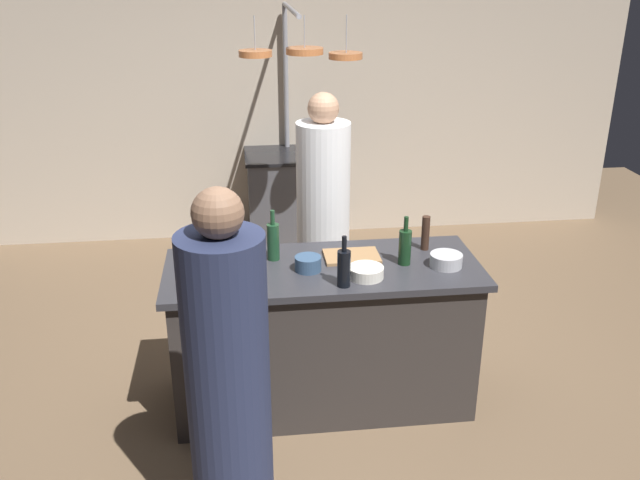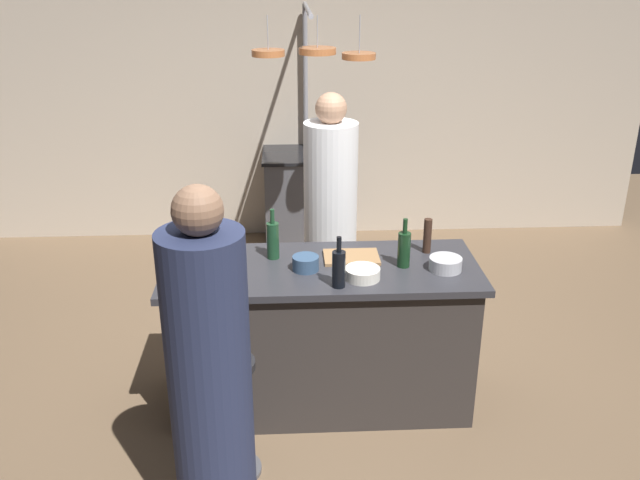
# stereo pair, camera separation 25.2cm
# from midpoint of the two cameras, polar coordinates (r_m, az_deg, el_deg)

# --- Properties ---
(ground_plane) EXTENTS (9.00, 9.00, 0.00)m
(ground_plane) POSITION_cam_midpoint_polar(r_m,az_deg,el_deg) (4.34, -1.47, -13.08)
(ground_plane) COLOR brown
(back_wall) EXTENTS (6.40, 0.16, 2.60)m
(back_wall) POSITION_cam_midpoint_polar(r_m,az_deg,el_deg) (6.49, -4.06, 11.61)
(back_wall) COLOR #BCAD99
(back_wall) RESTS_ON ground_plane
(kitchen_island) EXTENTS (1.80, 0.72, 0.90)m
(kitchen_island) POSITION_cam_midpoint_polar(r_m,az_deg,el_deg) (4.09, -1.53, -7.92)
(kitchen_island) COLOR #332D2B
(kitchen_island) RESTS_ON ground_plane
(stove_range) EXTENTS (0.80, 0.64, 0.89)m
(stove_range) POSITION_cam_midpoint_polar(r_m,az_deg,el_deg) (6.32, -3.65, 3.31)
(stove_range) COLOR #47474C
(stove_range) RESTS_ON ground_plane
(chef) EXTENTS (0.36, 0.36, 1.72)m
(chef) POSITION_cam_midpoint_polar(r_m,az_deg,el_deg) (4.73, -1.27, 1.14)
(chef) COLOR white
(chef) RESTS_ON ground_plane
(bar_stool_left) EXTENTS (0.28, 0.28, 0.68)m
(bar_stool_left) POSITION_cam_midpoint_polar(r_m,az_deg,el_deg) (3.61, -8.56, -14.34)
(bar_stool_left) COLOR #4C4C51
(bar_stool_left) RESTS_ON ground_plane
(guest_left) EXTENTS (0.36, 0.36, 1.72)m
(guest_left) POSITION_cam_midpoint_polar(r_m,az_deg,el_deg) (3.05, -10.05, -12.38)
(guest_left) COLOR #262D4C
(guest_left) RESTS_ON ground_plane
(overhead_pot_rack) EXTENTS (0.89, 1.39, 2.17)m
(overhead_pot_rack) POSITION_cam_midpoint_polar(r_m,az_deg,el_deg) (5.49, -3.34, 13.73)
(overhead_pot_rack) COLOR gray
(overhead_pot_rack) RESTS_ON ground_plane
(cutting_board) EXTENTS (0.32, 0.22, 0.02)m
(cutting_board) POSITION_cam_midpoint_polar(r_m,az_deg,el_deg) (3.99, 0.85, -1.38)
(cutting_board) COLOR #997047
(cutting_board) RESTS_ON kitchen_island
(pepper_mill) EXTENTS (0.05, 0.05, 0.21)m
(pepper_mill) POSITION_cam_midpoint_polar(r_m,az_deg,el_deg) (4.10, 7.05, 0.56)
(pepper_mill) COLOR #382319
(pepper_mill) RESTS_ON kitchen_island
(wine_bottle_green) EXTENTS (0.07, 0.07, 0.30)m
(wine_bottle_green) POSITION_cam_midpoint_polar(r_m,az_deg,el_deg) (3.95, -5.76, -0.09)
(wine_bottle_green) COLOR #193D23
(wine_bottle_green) RESTS_ON kitchen_island
(wine_bottle_amber) EXTENTS (0.07, 0.07, 0.29)m
(wine_bottle_amber) POSITION_cam_midpoint_polar(r_m,az_deg,el_deg) (3.60, -10.36, -2.75)
(wine_bottle_amber) COLOR brown
(wine_bottle_amber) RESTS_ON kitchen_island
(wine_bottle_red) EXTENTS (0.07, 0.07, 0.29)m
(wine_bottle_red) POSITION_cam_midpoint_polar(r_m,az_deg,el_deg) (3.89, 5.26, -0.55)
(wine_bottle_red) COLOR #143319
(wine_bottle_red) RESTS_ON kitchen_island
(wine_bottle_white) EXTENTS (0.07, 0.07, 0.32)m
(wine_bottle_white) POSITION_cam_midpoint_polar(r_m,az_deg,el_deg) (3.67, -11.26, -2.10)
(wine_bottle_white) COLOR gray
(wine_bottle_white) RESTS_ON kitchen_island
(wine_bottle_dark) EXTENTS (0.07, 0.07, 0.29)m
(wine_bottle_dark) POSITION_cam_midpoint_polar(r_m,az_deg,el_deg) (3.61, 0.01, -2.33)
(wine_bottle_dark) COLOR black
(wine_bottle_dark) RESTS_ON kitchen_island
(wine_glass_near_left_guest) EXTENTS (0.07, 0.07, 0.15)m
(wine_glass_near_left_guest) POSITION_cam_midpoint_polar(r_m,az_deg,el_deg) (3.76, -9.40, -1.67)
(wine_glass_near_left_guest) COLOR silver
(wine_glass_near_left_guest) RESTS_ON kitchen_island
(wine_glass_near_right_guest) EXTENTS (0.07, 0.07, 0.15)m
(wine_glass_near_right_guest) POSITION_cam_midpoint_polar(r_m,az_deg,el_deg) (3.63, -8.71, -2.53)
(wine_glass_near_right_guest) COLOR silver
(wine_glass_near_right_guest) RESTS_ON kitchen_island
(mixing_bowl_ceramic) EXTENTS (0.19, 0.19, 0.06)m
(mixing_bowl_ceramic) POSITION_cam_midpoint_polar(r_m,az_deg,el_deg) (3.74, 1.94, -2.72)
(mixing_bowl_ceramic) COLOR silver
(mixing_bowl_ceramic) RESTS_ON kitchen_island
(mixing_bowl_steel) EXTENTS (0.18, 0.18, 0.07)m
(mixing_bowl_steel) POSITION_cam_midpoint_polar(r_m,az_deg,el_deg) (3.91, 8.66, -1.70)
(mixing_bowl_steel) COLOR #B7B7BC
(mixing_bowl_steel) RESTS_ON kitchen_island
(mixing_bowl_blue) EXTENTS (0.15, 0.15, 0.08)m
(mixing_bowl_blue) POSITION_cam_midpoint_polar(r_m,az_deg,el_deg) (3.82, -2.89, -2.00)
(mixing_bowl_blue) COLOR #334C6B
(mixing_bowl_blue) RESTS_ON kitchen_island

